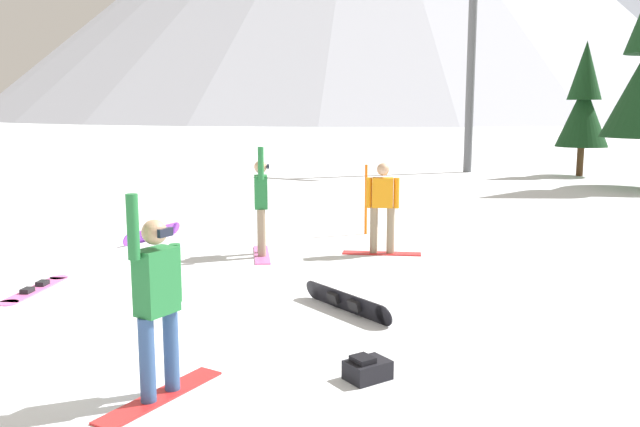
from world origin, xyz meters
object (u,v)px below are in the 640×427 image
object	(u,v)px
snowboarder_foreground	(157,302)
ski_lift_tower	(472,44)
snowboarder_midground	(261,204)
loose_snowboard_near_left	(35,289)
backpack_black	(367,369)
loose_snowboard_far_spare	(153,233)
trail_marker_pole	(366,200)
snowboarder_background	(383,206)
loose_snowboard_near_right	(346,302)
pine_tree_short	(584,103)

from	to	relation	value
snowboarder_foreground	ski_lift_tower	distance (m)	24.48
snowboarder_midground	snowboarder_foreground	bearing A→B (deg)	-64.58
loose_snowboard_near_left	backpack_black	bearing A→B (deg)	-5.21
loose_snowboard_far_spare	trail_marker_pole	bearing A→B (deg)	37.52
loose_snowboard_far_spare	backpack_black	distance (m)	8.37
snowboarder_background	loose_snowboard_far_spare	size ratio (longest dim) A/B	1.00
snowboarder_background	loose_snowboard_near_left	xyz separation A→B (m)	(-3.62, -4.99, -0.91)
snowboarder_foreground	trail_marker_pole	xyz separation A→B (m)	(-1.89, 8.59, -0.19)
snowboarder_midground	loose_snowboard_near_right	world-z (taller)	snowboarder_midground
snowboarder_foreground	snowboarder_background	bearing A→B (deg)	96.16
loose_snowboard_near_right	snowboarder_midground	bearing A→B (deg)	141.94
snowboarder_background	trail_marker_pole	world-z (taller)	snowboarder_background
snowboarder_midground	backpack_black	xyz separation A→B (m)	(4.26, -4.28, -0.88)
snowboarder_midground	loose_snowboard_near_left	distance (m)	4.21
ski_lift_tower	trail_marker_pole	bearing A→B (deg)	-81.34
loose_snowboard_near_right	loose_snowboard_far_spare	xyz separation A→B (m)	(-5.89, 2.47, -0.01)
loose_snowboard_near_left	trail_marker_pole	bearing A→B (deg)	69.69
loose_snowboard_near_right	snowboarder_foreground	bearing A→B (deg)	-95.61
snowboarder_foreground	pine_tree_short	world-z (taller)	pine_tree_short
loose_snowboard_far_spare	backpack_black	size ratio (longest dim) A/B	3.25
snowboarder_foreground	snowboarder_midground	distance (m)	6.28
snowboarder_background	trail_marker_pole	bearing A→B (deg)	124.36
snowboarder_midground	loose_snowboard_far_spare	distance (m)	3.00
loose_snowboard_near_right	ski_lift_tower	distance (m)	21.55
snowboarder_background	pine_tree_short	xyz separation A→B (m)	(1.07, 17.44, 2.03)
snowboarder_foreground	backpack_black	size ratio (longest dim) A/B	3.75
snowboarder_midground	snowboarder_background	distance (m)	2.31
pine_tree_short	ski_lift_tower	world-z (taller)	ski_lift_tower
pine_tree_short	loose_snowboard_near_left	bearing A→B (deg)	-101.80
loose_snowboard_near_right	backpack_black	size ratio (longest dim) A/B	3.16
snowboarder_midground	trail_marker_pole	xyz separation A→B (m)	(0.80, 2.92, -0.22)
snowboarder_midground	loose_snowboard_near_left	bearing A→B (deg)	-114.01
trail_marker_pole	snowboarder_midground	bearing A→B (deg)	-105.30
snowboarder_foreground	snowboarder_midground	world-z (taller)	snowboarder_midground
snowboarder_midground	loose_snowboard_near_right	size ratio (longest dim) A/B	1.22
snowboarder_background	loose_snowboard_near_right	distance (m)	3.84
backpack_black	loose_snowboard_near_right	bearing A→B (deg)	122.84
snowboarder_background	pine_tree_short	size ratio (longest dim) A/B	0.32
loose_snowboard_near_left	backpack_black	xyz separation A→B (m)	(5.93, -0.54, 0.09)
snowboarder_foreground	ski_lift_tower	xyz separation A→B (m)	(-4.20, 23.69, 4.48)
snowboarder_foreground	ski_lift_tower	bearing A→B (deg)	100.04
loose_snowboard_near_left	ski_lift_tower	distance (m)	22.44
snowboarder_midground	loose_snowboard_near_right	distance (m)	3.93
snowboarder_background	pine_tree_short	distance (m)	17.59
backpack_black	pine_tree_short	world-z (taller)	pine_tree_short
backpack_black	ski_lift_tower	size ratio (longest dim) A/B	0.06
loose_snowboard_near_right	pine_tree_short	size ratio (longest dim) A/B	0.31
backpack_black	trail_marker_pole	size ratio (longest dim) A/B	0.35
snowboarder_foreground	snowboarder_midground	size ratio (longest dim) A/B	0.97
snowboarder_foreground	loose_snowboard_near_left	size ratio (longest dim) A/B	1.19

